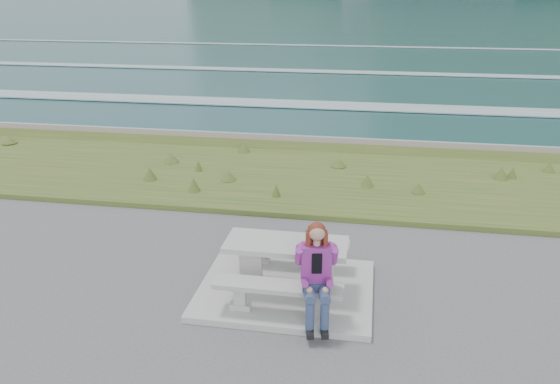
{
  "coord_description": "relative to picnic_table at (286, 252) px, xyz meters",
  "views": [
    {
      "loc": [
        1.14,
        -7.11,
        4.4
      ],
      "look_at": [
        -0.3,
        1.2,
        1.17
      ],
      "focal_mm": 35.0,
      "sensor_mm": 36.0,
      "label": 1
    }
  ],
  "objects": [
    {
      "name": "bench_seaward",
      "position": [
        0.0,
        0.7,
        -0.23
      ],
      "size": [
        1.8,
        0.35,
        0.45
      ],
      "color": "#A2A29D",
      "rests_on": "concrete_slab"
    },
    {
      "name": "shore_drop",
      "position": [
        -0.0,
        7.9,
        -0.68
      ],
      "size": [
        160.0,
        0.8,
        2.2
      ],
      "primitive_type": "cube",
      "color": "#615A49",
      "rests_on": "ground"
    },
    {
      "name": "grass_verge",
      "position": [
        -0.0,
        5.0,
        -0.68
      ],
      "size": [
        160.0,
        4.5,
        0.22
      ],
      "primitive_type": "cube",
      "color": "#30521F",
      "rests_on": "ground"
    },
    {
      "name": "picnic_table",
      "position": [
        0.0,
        0.0,
        0.0
      ],
      "size": [
        1.8,
        0.75,
        0.75
      ],
      "color": "#A2A29D",
      "rests_on": "concrete_slab"
    },
    {
      "name": "ocean",
      "position": [
        -0.0,
        25.09,
        -2.42
      ],
      "size": [
        1600.0,
        1600.0,
        0.09
      ],
      "color": "#1B484C",
      "rests_on": "ground"
    },
    {
      "name": "bench_landward",
      "position": [
        0.0,
        -0.7,
        -0.23
      ],
      "size": [
        1.8,
        0.35,
        0.45
      ],
      "color": "#A2A29D",
      "rests_on": "concrete_slab"
    },
    {
      "name": "seated_woman",
      "position": [
        0.54,
        -0.83,
        -0.07
      ],
      "size": [
        0.5,
        0.75,
        1.4
      ],
      "rotation": [
        0.0,
        0.0,
        0.18
      ],
      "color": "#30496B",
      "rests_on": "concrete_slab"
    },
    {
      "name": "concrete_slab",
      "position": [
        -0.0,
        0.0,
        -0.63
      ],
      "size": [
        2.6,
        2.1,
        0.1
      ],
      "primitive_type": "cube",
      "color": "#A2A29D",
      "rests_on": "ground"
    }
  ]
}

